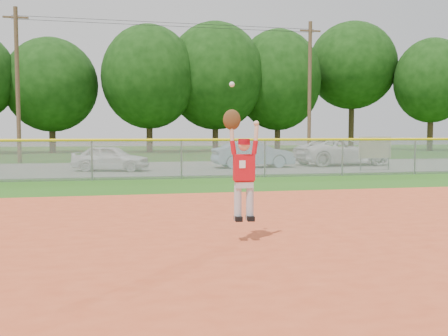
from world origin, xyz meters
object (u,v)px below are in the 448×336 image
(ballplayer, at_px, (242,166))
(sponsor_sign, at_px, (375,148))
(car_white_b, at_px, (343,152))
(car_white_a, at_px, (111,158))
(car_blue, at_px, (253,154))

(ballplayer, bearing_deg, sponsor_sign, 54.11)
(ballplayer, bearing_deg, car_white_b, 59.97)
(car_white_b, bearing_deg, ballplayer, 144.42)
(sponsor_sign, bearing_deg, car_white_b, 87.55)
(sponsor_sign, bearing_deg, car_white_a, 169.99)
(sponsor_sign, relative_size, ballplayer, 0.81)
(car_white_b, bearing_deg, car_blue, 92.19)
(car_white_a, height_order, ballplayer, ballplayer)
(car_white_a, distance_m, car_blue, 7.00)
(car_blue, xyz_separation_m, car_white_b, (5.21, 0.71, 0.05))
(car_white_a, relative_size, car_white_b, 0.68)
(car_blue, distance_m, ballplayer, 17.20)
(ballplayer, bearing_deg, car_white_a, 98.00)
(car_white_b, relative_size, ballplayer, 2.35)
(sponsor_sign, bearing_deg, car_blue, 149.47)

